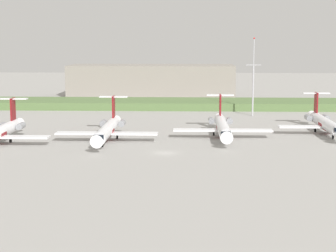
{
  "coord_description": "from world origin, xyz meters",
  "views": [
    {
      "loc": [
        4.72,
        -111.0,
        22.43
      ],
      "look_at": [
        0.0,
        16.29,
        3.0
      ],
      "focal_mm": 60.41,
      "sensor_mm": 36.0,
      "label": 1
    }
  ],
  "objects_px": {
    "regional_jet_third": "(108,129)",
    "regional_jet_fifth": "(325,123)",
    "regional_jet_fourth": "(222,126)",
    "antenna_mast": "(253,84)"
  },
  "relations": [
    {
      "from": "regional_jet_third",
      "to": "regional_jet_fifth",
      "type": "distance_m",
      "value": 52.57
    },
    {
      "from": "regional_jet_fourth",
      "to": "antenna_mast",
      "type": "relative_size",
      "value": 1.34
    },
    {
      "from": "regional_jet_third",
      "to": "antenna_mast",
      "type": "distance_m",
      "value": 57.33
    },
    {
      "from": "regional_jet_fourth",
      "to": "regional_jet_fifth",
      "type": "relative_size",
      "value": 1.0
    },
    {
      "from": "regional_jet_third",
      "to": "regional_jet_fifth",
      "type": "height_order",
      "value": "same"
    },
    {
      "from": "regional_jet_fourth",
      "to": "antenna_mast",
      "type": "height_order",
      "value": "antenna_mast"
    },
    {
      "from": "regional_jet_third",
      "to": "antenna_mast",
      "type": "xyz_separation_m",
      "value": [
        37.31,
        42.96,
        7.09
      ]
    },
    {
      "from": "regional_jet_fourth",
      "to": "regional_jet_fifth",
      "type": "height_order",
      "value": "same"
    },
    {
      "from": "regional_jet_fourth",
      "to": "antenna_mast",
      "type": "xyz_separation_m",
      "value": [
        11.18,
        37.55,
        7.09
      ]
    },
    {
      "from": "regional_jet_third",
      "to": "antenna_mast",
      "type": "height_order",
      "value": "antenna_mast"
    }
  ]
}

